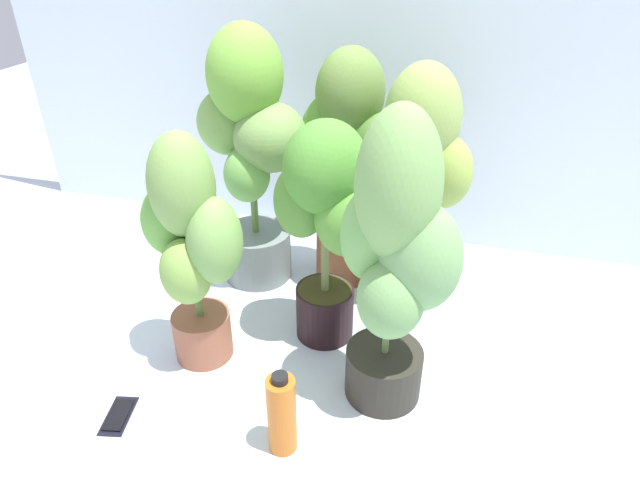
{
  "coord_description": "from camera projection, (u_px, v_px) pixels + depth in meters",
  "views": [
    {
      "loc": [
        0.4,
        -1.29,
        1.22
      ],
      "look_at": [
        0.0,
        0.19,
        0.32
      ],
      "focal_mm": 30.15,
      "sensor_mm": 36.0,
      "label": 1
    }
  ],
  "objects": [
    {
      "name": "potted_plant_back_left",
      "position": [
        251.0,
        145.0,
        1.9
      ],
      "size": [
        0.51,
        0.39,
        0.96
      ],
      "color": "slate",
      "rests_on": "ground"
    },
    {
      "name": "nutrient_bottle",
      "position": [
        282.0,
        414.0,
        1.4
      ],
      "size": [
        0.08,
        0.08,
        0.26
      ],
      "color": "#C4611C",
      "rests_on": "ground"
    },
    {
      "name": "potted_plant_back_right",
      "position": [
        417.0,
        168.0,
        1.76
      ],
      "size": [
        0.41,
        0.33,
        0.88
      ],
      "color": "#94533D",
      "rests_on": "ground"
    },
    {
      "name": "ground_plane",
      "position": [
        305.0,
        350.0,
        1.79
      ],
      "size": [
        8.0,
        8.0,
        0.0
      ],
      "primitive_type": "plane",
      "color": "silver",
      "rests_on": "ground"
    },
    {
      "name": "cell_phone",
      "position": [
        119.0,
        415.0,
        1.54
      ],
      "size": [
        0.1,
        0.16,
        0.01
      ],
      "rotation": [
        0.0,
        0.0,
        0.2
      ],
      "color": "black",
      "rests_on": "ground"
    },
    {
      "name": "potted_plant_front_right",
      "position": [
        395.0,
        254.0,
        1.37
      ],
      "size": [
        0.36,
        0.31,
        0.89
      ],
      "color": "#2A271F",
      "rests_on": "ground"
    },
    {
      "name": "potted_plant_back_center",
      "position": [
        348.0,
        156.0,
        1.93
      ],
      "size": [
        0.43,
        0.35,
        0.89
      ],
      "color": "brown",
      "rests_on": "ground"
    },
    {
      "name": "potted_plant_center",
      "position": [
        326.0,
        213.0,
        1.63
      ],
      "size": [
        0.41,
        0.35,
        0.76
      ],
      "color": "black",
      "rests_on": "ground"
    },
    {
      "name": "potted_plant_front_left",
      "position": [
        191.0,
        243.0,
        1.55
      ],
      "size": [
        0.36,
        0.26,
        0.76
      ],
      "color": "#98563D",
      "rests_on": "ground"
    }
  ]
}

